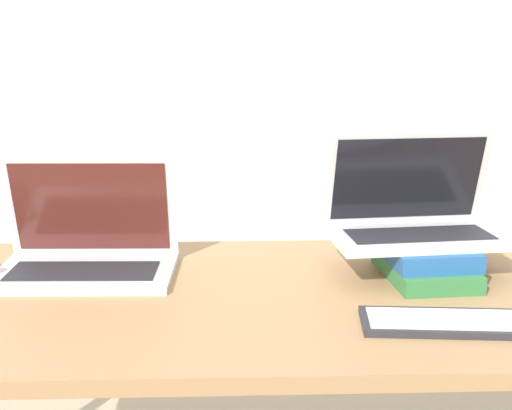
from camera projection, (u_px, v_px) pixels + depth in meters
name	position (u px, v px, depth m)	size (l,w,h in m)	color
wall_back	(227.00, 8.00, 2.74)	(8.00, 0.05, 2.70)	silver
desk	(227.00, 326.00, 1.45)	(1.71, 0.74, 0.74)	#9E754C
laptop_left	(87.00, 250.00, 1.54)	(0.38, 0.26, 0.25)	silver
book_stack	(425.00, 261.00, 1.51)	(0.19, 0.26, 0.07)	#33753D
laptop_on_books	(413.00, 216.00, 1.55)	(0.39, 0.26, 0.23)	silver
wireless_keyboard	(449.00, 322.00, 1.26)	(0.32, 0.15, 0.01)	#28282D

